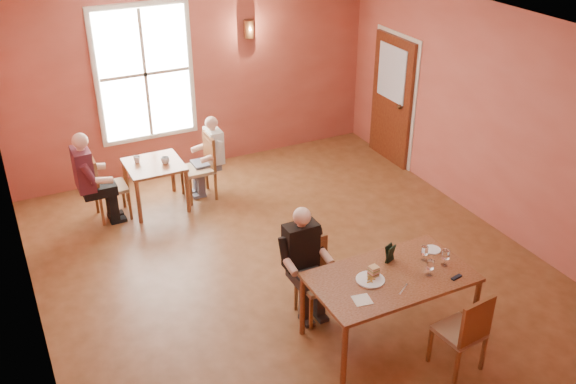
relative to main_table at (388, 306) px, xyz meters
name	(u,v)px	position (x,y,z in m)	size (l,w,h in m)	color
ground	(295,272)	(-0.35, 1.50, -0.40)	(6.00, 7.00, 0.01)	brown
wall_back	(195,78)	(-0.35, 5.00, 1.10)	(6.00, 0.04, 3.00)	brown
wall_front	(517,356)	(-0.35, -2.00, 1.10)	(6.00, 0.04, 3.00)	brown
wall_left	(19,225)	(-3.35, 1.50, 1.10)	(0.04, 7.00, 3.00)	brown
wall_right	(496,121)	(2.65, 1.50, 1.10)	(0.04, 7.00, 3.00)	brown
ceiling	(297,35)	(-0.35, 1.50, 2.60)	(6.00, 7.00, 0.04)	white
window	(145,74)	(-1.15, 4.95, 1.30)	(1.36, 0.10, 1.96)	white
door	(391,100)	(2.59, 3.80, 0.65)	(0.12, 1.04, 2.10)	maroon
wall_sconce	(249,29)	(0.55, 4.90, 1.80)	(0.16, 0.16, 0.28)	brown
main_table	(388,306)	(0.00, 0.00, 0.00)	(1.70, 0.95, 0.80)	brown
chair_diner_main	(318,281)	(-0.50, 0.65, 0.06)	(0.41, 0.41, 0.92)	#502F1A
diner_main	(320,270)	(-0.50, 0.62, 0.23)	(0.50, 0.50, 1.25)	#412A1B
chair_empty	(460,330)	(0.37, -0.70, 0.07)	(0.41, 0.41, 0.93)	#422115
plate_food	(370,279)	(-0.24, 0.03, 0.42)	(0.30, 0.30, 0.04)	white
sandwich	(373,273)	(-0.18, 0.06, 0.45)	(0.09, 0.09, 0.11)	#DEB86D
goblet_a	(424,253)	(0.48, 0.08, 0.49)	(0.07, 0.07, 0.19)	white
goblet_b	(445,257)	(0.62, -0.09, 0.50)	(0.08, 0.08, 0.20)	white
goblet_c	(430,267)	(0.36, -0.17, 0.50)	(0.08, 0.08, 0.20)	white
menu_stand	(390,253)	(0.13, 0.23, 0.50)	(0.12, 0.06, 0.20)	black
knife	(403,289)	(-0.02, -0.25, 0.40)	(0.20, 0.02, 0.00)	silver
napkin	(362,300)	(-0.49, -0.21, 0.40)	(0.17, 0.17, 0.01)	white
side_plate	(432,250)	(0.68, 0.20, 0.40)	(0.19, 0.19, 0.01)	white
sunglasses	(456,277)	(0.58, -0.33, 0.41)	(0.13, 0.04, 0.02)	black
second_table	(156,185)	(-1.41, 3.91, -0.05)	(0.79, 0.79, 0.70)	brown
chair_diner_white	(198,168)	(-0.76, 3.91, 0.09)	(0.44, 0.44, 0.98)	#4E2C1A
diner_white	(199,161)	(-0.73, 3.91, 0.20)	(0.48, 0.48, 1.19)	silver
chair_diner_maroon	(111,186)	(-2.06, 3.91, 0.09)	(0.43, 0.43, 0.98)	#482411
diner_maroon	(107,175)	(-2.09, 3.91, 0.28)	(0.54, 0.54, 1.35)	#561B25
cup_a	(165,160)	(-1.26, 3.84, 0.35)	(0.12, 0.12, 0.10)	silver
cup_b	(137,159)	(-1.62, 4.06, 0.35)	(0.10, 0.10, 0.10)	beige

